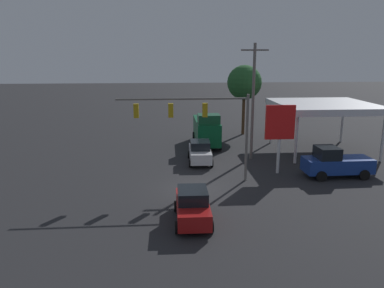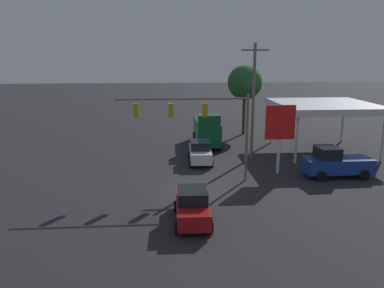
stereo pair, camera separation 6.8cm
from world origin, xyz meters
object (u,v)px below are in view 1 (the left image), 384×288
object	(u,v)px
utility_pole	(253,100)
sedan_far	(200,152)
traffic_signal_assembly	(197,117)
sedan_waiting	(193,206)
pickup_parked	(336,163)
street_tree	(244,83)
delivery_truck	(207,129)
price_sign	(280,125)

from	to	relation	value
utility_pole	sedan_far	size ratio (longest dim) A/B	2.30
traffic_signal_assembly	sedan_waiting	world-z (taller)	traffic_signal_assembly
pickup_parked	street_tree	size ratio (longest dim) A/B	0.65
delivery_truck	pickup_parked	distance (m)	14.06
traffic_signal_assembly	utility_pole	xyz separation A→B (m)	(-5.47, -5.94, 0.49)
traffic_signal_assembly	utility_pole	world-z (taller)	utility_pole
delivery_truck	street_tree	xyz separation A→B (m)	(-4.96, -5.28, 4.39)
traffic_signal_assembly	price_sign	xyz separation A→B (m)	(-6.64, -1.61, -1.01)
price_sign	traffic_signal_assembly	bearing A→B (deg)	13.61
utility_pole	pickup_parked	world-z (taller)	utility_pole
pickup_parked	delivery_truck	bearing A→B (deg)	-52.15
utility_pole	sedan_waiting	size ratio (longest dim) A/B	2.32
sedan_far	street_tree	world-z (taller)	street_tree
pickup_parked	sedan_far	bearing A→B (deg)	-26.23
sedan_far	traffic_signal_assembly	bearing A→B (deg)	-5.92
utility_pole	street_tree	world-z (taller)	utility_pole
traffic_signal_assembly	utility_pole	distance (m)	8.09
pickup_parked	price_sign	bearing A→B (deg)	-17.74
price_sign	street_tree	size ratio (longest dim) A/B	0.68
utility_pole	price_sign	xyz separation A→B (m)	(-1.17, 4.33, -1.51)
utility_pole	sedan_waiting	world-z (taller)	utility_pole
traffic_signal_assembly	price_sign	bearing A→B (deg)	-166.39
delivery_truck	sedan_far	xyz separation A→B (m)	(1.28, 6.18, -0.74)
price_sign	sedan_far	distance (m)	7.50
price_sign	pickup_parked	distance (m)	5.18
sedan_waiting	pickup_parked	size ratio (longest dim) A/B	0.84
pickup_parked	sedan_waiting	bearing A→B (deg)	30.38
delivery_truck	sedan_far	distance (m)	6.36
price_sign	delivery_truck	bearing A→B (deg)	-64.28
pickup_parked	street_tree	world-z (taller)	street_tree
utility_pole	street_tree	distance (m)	10.75
sedan_waiting	sedan_far	distance (m)	11.99
traffic_signal_assembly	delivery_truck	size ratio (longest dim) A/B	1.40
delivery_truck	street_tree	distance (m)	8.47
price_sign	street_tree	bearing A→B (deg)	-91.16
price_sign	sedan_waiting	bearing A→B (deg)	48.22
traffic_signal_assembly	street_tree	xyz separation A→B (m)	(-6.94, -16.56, 1.16)
traffic_signal_assembly	sedan_far	size ratio (longest dim) A/B	2.14
sedan_waiting	pickup_parked	xyz separation A→B (m)	(-11.68, -7.15, 0.16)
price_sign	delivery_truck	distance (m)	10.97
sedan_far	pickup_parked	world-z (taller)	pickup_parked
traffic_signal_assembly	pickup_parked	xyz separation A→B (m)	(-10.81, -0.36, -3.81)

